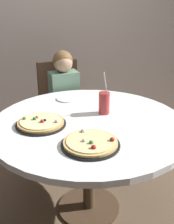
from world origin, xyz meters
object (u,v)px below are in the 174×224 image
Objects in this scene: pizza_veggie at (91,143)px; plate_small at (68,99)px; diner_child at (67,115)px; pizza_cheese at (41,123)px; soda_cup at (104,103)px; chair_wooden at (61,104)px; dining_table at (89,132)px.

pizza_veggie is 0.78m from plate_small.
diner_child is at bearing 79.01° from plate_small.
pizza_cheese is 1.10× the size of soda_cup.
chair_wooden is 0.88× the size of diner_child.
dining_table is 1.25× the size of diner_child.
plate_small is (-0.19, 0.36, -0.08)m from soda_cup.
soda_cup is at bearing -62.17° from plate_small.
diner_child is at bearing -84.56° from chair_wooden.
chair_wooden is 0.87m from soda_cup.
diner_child reaches higher than pizza_cheese.
chair_wooden is 2.82× the size of pizza_cheese.
pizza_cheese is 1.87× the size of plate_small.
chair_wooden is (-0.01, 0.91, -0.14)m from dining_table.
soda_cup is at bearing 61.06° from pizza_veggie.
soda_cup is (0.23, 0.42, 0.06)m from pizza_veggie.
chair_wooden is 0.19m from diner_child.
diner_child is 0.82m from pizza_cheese.
pizza_veggie is 1.03× the size of pizza_cheese.
chair_wooden reaches higher than pizza_veggie.
chair_wooden reaches higher than pizza_cheese.
soda_cup is at bearing -77.55° from diner_child.
pizza_veggie is at bearing -105.53° from dining_table.
pizza_veggie is 1.92× the size of plate_small.
plate_small is (-0.03, -0.45, 0.22)m from chair_wooden.
soda_cup is at bearing 35.85° from dining_table.
pizza_veggie is (-0.09, -0.32, 0.10)m from dining_table.
chair_wooden is at bearing 86.33° from pizza_veggie.
pizza_cheese reaches higher than dining_table.
diner_child is 3.52× the size of soda_cup.
chair_wooden is 1.26m from pizza_veggie.
diner_child is 3.13× the size of pizza_veggie.
chair_wooden is at bearing 85.62° from plate_small.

